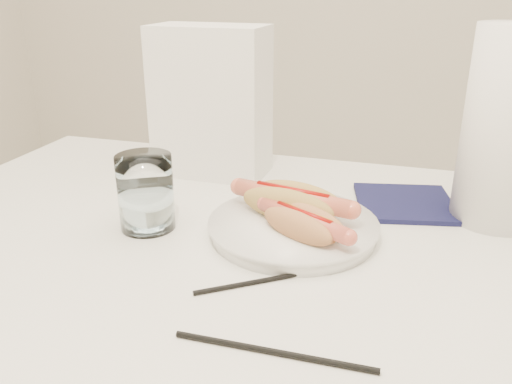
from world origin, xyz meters
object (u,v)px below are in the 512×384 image
(napkin_box, at_px, (211,102))
(paper_towel_roll, at_px, (509,128))
(hotdog_right, at_px, (304,224))
(water_glass, at_px, (146,192))
(table, at_px, (264,281))
(plate, at_px, (293,229))
(hotdog_left, at_px, (292,202))

(napkin_box, relative_size, paper_towel_roll, 0.94)
(hotdog_right, xyz_separation_m, water_glass, (-0.24, 0.00, 0.02))
(table, relative_size, plate, 5.07)
(table, bearing_deg, hotdog_right, 3.26)
(napkin_box, height_order, paper_towel_roll, paper_towel_roll)
(hotdog_left, xyz_separation_m, napkin_box, (-0.20, 0.20, 0.09))
(hotdog_left, height_order, water_glass, water_glass)
(hotdog_right, bearing_deg, water_glass, -151.34)
(hotdog_right, relative_size, napkin_box, 0.52)
(napkin_box, bearing_deg, hotdog_right, -46.94)
(paper_towel_roll, bearing_deg, water_glass, -160.28)
(hotdog_left, relative_size, hotdog_right, 1.29)
(hotdog_right, height_order, paper_towel_roll, paper_towel_roll)
(plate, xyz_separation_m, paper_towel_roll, (0.28, 0.14, 0.14))
(table, relative_size, hotdog_right, 8.49)
(plate, relative_size, hotdog_left, 1.29)
(water_glass, bearing_deg, paper_towel_roll, 19.72)
(hotdog_left, bearing_deg, napkin_box, 147.71)
(table, height_order, water_glass, water_glass)
(hotdog_right, bearing_deg, napkin_box, 160.80)
(hotdog_left, xyz_separation_m, paper_towel_roll, (0.29, 0.12, 0.10))
(table, bearing_deg, paper_towel_roll, 30.10)
(plate, height_order, napkin_box, napkin_box)
(paper_towel_roll, bearing_deg, plate, -153.24)
(table, xyz_separation_m, plate, (0.03, 0.04, 0.07))
(hotdog_right, bearing_deg, plate, 150.41)
(water_glass, height_order, napkin_box, napkin_box)
(water_glass, bearing_deg, napkin_box, 88.71)
(plate, distance_m, hotdog_right, 0.05)
(plate, bearing_deg, paper_towel_roll, 26.76)
(hotdog_left, distance_m, hotdog_right, 0.06)
(hotdog_left, bearing_deg, water_glass, -152.30)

